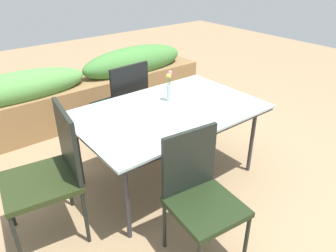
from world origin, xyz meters
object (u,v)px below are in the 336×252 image
at_px(chair_far_side, 124,101).
at_px(flower_vase, 170,89).
at_px(dining_table, 168,114).
at_px(chair_near_left, 199,191).
at_px(planter_box, 86,90).
at_px(chair_end_left, 51,169).

xyz_separation_m(chair_far_side, flower_vase, (0.12, -0.64, 0.30)).
height_order(dining_table, chair_near_left, chair_near_left).
relative_size(chair_far_side, planter_box, 0.28).
relative_size(dining_table, chair_end_left, 1.62).
xyz_separation_m(chair_far_side, chair_end_left, (-1.08, -0.79, 0.04)).
bearing_deg(chair_end_left, chair_far_side, -45.69).
relative_size(chair_far_side, chair_end_left, 0.95).
xyz_separation_m(chair_far_side, chair_near_left, (-0.37, -1.57, -0.02)).
bearing_deg(chair_near_left, dining_table, -107.80).
bearing_deg(chair_near_left, flower_vase, -111.17).
xyz_separation_m(dining_table, chair_end_left, (-1.07, -0.01, -0.11)).
relative_size(dining_table, flower_vase, 5.71).
height_order(chair_near_left, flower_vase, flower_vase).
height_order(chair_end_left, flower_vase, chair_end_left).
distance_m(dining_table, chair_far_side, 0.80).
xyz_separation_m(dining_table, flower_vase, (0.13, 0.14, 0.15)).
relative_size(chair_far_side, flower_vase, 3.34).
height_order(dining_table, flower_vase, flower_vase).
height_order(chair_end_left, planter_box, chair_end_left).
bearing_deg(chair_near_left, chair_far_side, -96.77).
bearing_deg(chair_end_left, chair_near_left, -129.57).
distance_m(chair_far_side, planter_box, 0.90).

